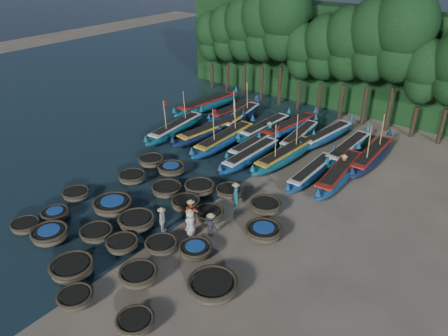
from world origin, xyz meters
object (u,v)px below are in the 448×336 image
Objects in this scene: coracle_10 at (76,194)px; fisherman_2 at (191,212)px; coracle_23 at (229,191)px; long_boat_10 at (234,111)px; long_boat_4 at (253,144)px; coracle_3 at (75,298)px; coracle_6 at (97,233)px; long_boat_15 at (327,135)px; coracle_14 at (195,250)px; fisherman_4 at (162,219)px; long_boat_2 at (211,131)px; long_boat_13 at (289,127)px; long_boat_14 at (299,136)px; coracle_8 at (139,275)px; coracle_16 at (167,189)px; coracle_12 at (137,221)px; fisherman_0 at (190,222)px; long_boat_9 at (207,105)px; long_boat_16 at (348,149)px; long_boat_6 at (285,155)px; fisherman_3 at (211,224)px; coracle_20 at (151,161)px; long_boat_8 at (339,173)px; long_boat_11 at (240,117)px; coracle_5 at (55,214)px; coracle_7 at (122,244)px; coracle_1 at (50,234)px; coracle_22 at (200,187)px; coracle_13 at (161,245)px; long_boat_3 at (225,139)px; fisherman_6 at (344,164)px; fisherman_5 at (269,131)px; coracle_21 at (171,169)px; long_boat_17 at (371,156)px; long_boat_1 at (176,128)px; coracle_9 at (213,286)px; coracle_15 at (132,177)px; coracle_11 at (113,205)px; coracle_4 at (135,322)px; long_boat_7 at (312,172)px; fisherman_1 at (236,194)px.

fisherman_2 is at bearing 17.62° from coracle_10.
coracle_23 is 15.23m from long_boat_10.
long_boat_4 is 8.03m from long_boat_10.
coracle_6 is (-3.48, 3.92, 0.00)m from coracle_3.
long_boat_4 is at bearing -119.54° from long_boat_15.
coracle_14 is 1.25× the size of fisherman_4.
coracle_3 is 20.82m from long_boat_2.
long_boat_13 reaches higher than coracle_6.
coracle_14 is 0.29× the size of long_boat_14.
coracle_3 is 3.20m from coracle_8.
long_boat_14 is at bearing 77.87° from coracle_16.
fisherman_0 is (3.14, 1.45, 0.49)m from coracle_12.
coracle_10 is at bearing -71.82° from long_boat_9.
fisherman_2 is (-0.71, 0.88, -0.04)m from fisherman_0.
coracle_3 is at bearing -98.46° from long_boat_16.
fisherman_3 is at bearing -78.58° from long_boat_6.
long_boat_9 is (-11.99, 11.88, 0.23)m from coracle_23.
long_boat_8 reaches higher than coracle_20.
long_boat_11 reaches higher than coracle_6.
long_boat_16 reaches higher than coracle_5.
coracle_1 is at bearing -152.11° from coracle_7.
long_boat_2 is at bearing 118.21° from coracle_8.
coracle_22 is at bearing -83.14° from long_boat_4.
coracle_1 is 1.17× the size of coracle_16.
coracle_3 is 1.12× the size of coracle_13.
coracle_3 is 0.24× the size of long_boat_2.
long_boat_14 is (-1.03, 4.09, -0.06)m from long_boat_6.
long_boat_3 is 1.11× the size of long_boat_15.
long_boat_9 is at bearing -18.32° from fisherman_6.
fisherman_5 is (-7.91, 2.85, 0.25)m from long_boat_8.
coracle_20 is at bearing 130.23° from coracle_12.
long_boat_17 is (11.09, 11.09, 0.15)m from coracle_21.
fisherman_4 is at bearing -55.12° from long_boat_2.
long_boat_15 is at bearing 77.21° from coracle_22.
coracle_3 is 19.80m from long_boat_4.
long_boat_1 is at bearing 139.86° from fisherman_5.
coracle_15 is (-11.76, 5.09, -0.09)m from coracle_9.
long_boat_17 reaches higher than coracle_3.
coracle_11 is at bearing -59.55° from coracle_15.
coracle_23 is (2.24, 6.42, -0.07)m from coracle_12.
coracle_10 is at bearing -140.14° from coracle_23.
long_boat_16 is at bearing 70.34° from coracle_6.
coracle_15 is 10.56m from long_boat_4.
coracle_8 is at bearing 66.12° from coracle_3.
long_boat_13 is (-7.34, 5.23, -0.02)m from long_boat_8.
coracle_4 is at bearing -34.65° from coracle_7.
fisherman_5 is (-4.08, -2.90, 0.30)m from long_boat_15.
long_boat_7 is at bearing 83.41° from coracle_8.
long_boat_15 is 16.71m from fisherman_3.
coracle_23 is 1.16× the size of fisherman_1.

